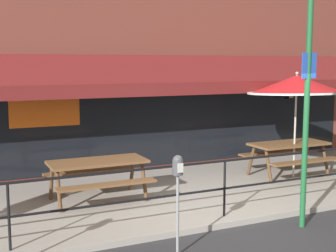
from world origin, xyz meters
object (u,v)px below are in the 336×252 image
object	(u,v)px
patio_umbrella_centre	(297,85)
parking_meter_far	(178,175)
street_sign_pole	(306,113)
picnic_table_centre	(289,150)
picnic_table_left	(98,169)

from	to	relation	value
patio_umbrella_centre	parking_meter_far	xyz separation A→B (m)	(-4.17, -2.55, -1.03)
parking_meter_far	street_sign_pole	xyz separation A→B (m)	(2.36, 0.16, 0.73)
picnic_table_centre	street_sign_pole	size ratio (longest dim) A/B	0.49
patio_umbrella_centre	street_sign_pole	size ratio (longest dim) A/B	0.65
parking_meter_far	patio_umbrella_centre	bearing A→B (deg)	31.38
picnic_table_left	street_sign_pole	distance (m)	3.87
picnic_table_left	patio_umbrella_centre	distance (m)	4.75
patio_umbrella_centre	parking_meter_far	world-z (taller)	patio_umbrella_centre
picnic_table_left	picnic_table_centre	bearing A→B (deg)	0.54
parking_meter_far	picnic_table_left	bearing A→B (deg)	97.11
patio_umbrella_centre	street_sign_pole	distance (m)	3.01
picnic_table_centre	street_sign_pole	bearing A→B (deg)	-125.25
picnic_table_centre	street_sign_pole	world-z (taller)	street_sign_pole
picnic_table_left	picnic_table_centre	xyz separation A→B (m)	(4.51, 0.04, 0.00)
picnic_table_centre	parking_meter_far	size ratio (longest dim) A/B	1.27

